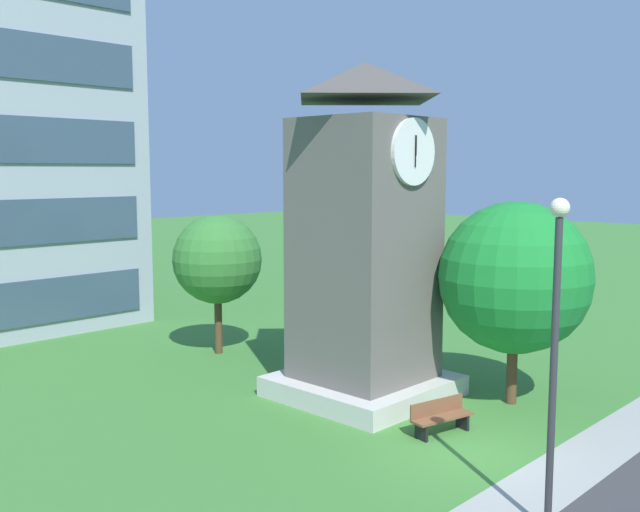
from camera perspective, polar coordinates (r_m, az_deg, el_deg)
ground_plane at (r=18.45m, az=11.46°, el=-15.02°), size 160.00×160.00×0.00m
kerb_strip at (r=17.46m, az=17.88°, el=-16.50°), size 120.00×1.60×0.01m
clock_tower at (r=21.47m, az=3.54°, el=0.37°), size 4.58×4.58×9.92m
park_bench at (r=19.41m, az=9.53°, el=-12.41°), size 1.86×0.87×0.88m
street_lamp at (r=14.00m, az=18.10°, el=-5.62°), size 0.36×0.36×6.32m
tree_streetside at (r=21.52m, az=15.16°, el=-1.65°), size 4.40×4.40×5.95m
tree_near_tower at (r=26.87m, az=-8.13°, el=-0.27°), size 3.30×3.30×5.21m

